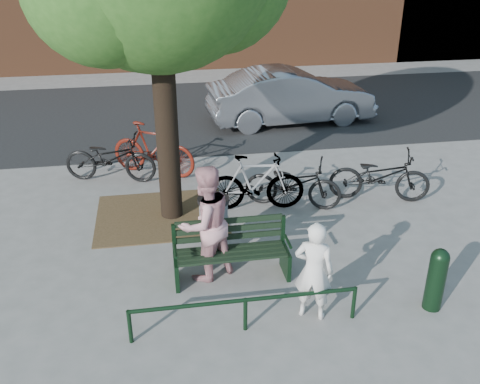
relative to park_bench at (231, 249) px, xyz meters
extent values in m
plane|color=gray|center=(0.00, -0.08, -0.48)|extent=(90.00, 90.00, 0.00)
cube|color=brown|center=(-1.00, 2.12, -0.47)|extent=(2.40, 2.00, 0.02)
cube|color=black|center=(0.00, 8.42, -0.47)|extent=(40.00, 7.00, 0.01)
cube|color=black|center=(-0.84, -0.08, -0.25)|extent=(0.06, 0.52, 0.45)
cube|color=black|center=(-0.84, 0.15, 0.19)|extent=(0.06, 0.06, 0.44)
cylinder|color=black|center=(-0.84, -0.18, 0.15)|extent=(0.04, 0.36, 0.04)
cube|color=black|center=(0.84, -0.08, -0.25)|extent=(0.06, 0.52, 0.45)
cube|color=black|center=(0.84, 0.15, 0.19)|extent=(0.06, 0.06, 0.44)
cylinder|color=black|center=(0.84, -0.18, 0.15)|extent=(0.04, 0.36, 0.04)
cube|color=black|center=(0.00, -0.08, -0.03)|extent=(1.64, 0.46, 0.04)
cube|color=black|center=(0.00, 0.15, 0.26)|extent=(1.64, 0.03, 0.47)
cylinder|color=black|center=(-1.50, -1.28, -0.23)|extent=(0.06, 0.06, 0.50)
cylinder|color=black|center=(0.00, -1.28, -0.23)|extent=(0.06, 0.06, 0.50)
cylinder|color=black|center=(1.50, -1.28, -0.23)|extent=(0.06, 0.06, 0.50)
cylinder|color=black|center=(0.00, -1.28, 0.00)|extent=(3.00, 0.06, 0.06)
cylinder|color=black|center=(-0.80, 2.12, 1.42)|extent=(0.40, 0.40, 3.80)
imported|color=silver|center=(0.95, -1.13, 0.25)|extent=(0.63, 0.54, 1.46)
imported|color=#C88A8F|center=(-0.36, 0.07, 0.43)|extent=(1.11, 1.03, 1.82)
cylinder|color=black|center=(2.68, -1.25, -0.06)|extent=(0.26, 0.26, 0.83)
sphere|color=black|center=(2.68, -1.25, 0.35)|extent=(0.26, 0.26, 0.26)
cylinder|color=gray|center=(-0.18, 0.66, 0.00)|extent=(0.46, 0.46, 0.96)
cylinder|color=black|center=(-0.18, 0.66, 0.51)|extent=(0.50, 0.50, 0.07)
imported|color=black|center=(-1.98, 3.92, 0.04)|extent=(2.07, 1.16, 1.03)
imported|color=#55140C|center=(-1.08, 4.11, 0.11)|extent=(1.97, 1.44, 1.17)
imported|color=black|center=(1.52, 2.12, 0.01)|extent=(1.96, 1.28, 0.97)
imported|color=gray|center=(0.79, 2.12, 0.08)|extent=(1.89, 0.70, 1.11)
imported|color=black|center=(3.26, 2.12, 0.03)|extent=(2.06, 1.20, 1.02)
imported|color=gray|center=(2.75, 7.12, 0.27)|extent=(4.65, 1.94, 1.50)
camera|label=1|loc=(-1.00, -6.83, 4.30)|focal=40.00mm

